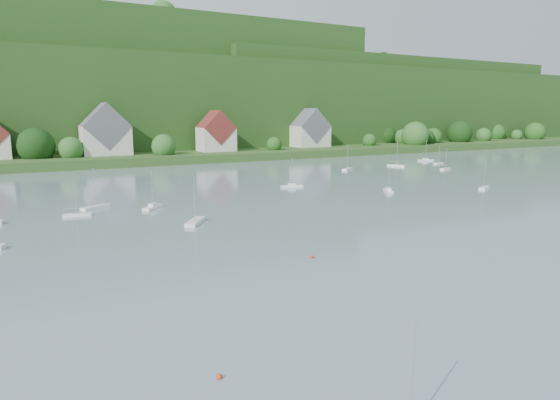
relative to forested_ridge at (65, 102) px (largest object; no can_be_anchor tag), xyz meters
name	(u,v)px	position (x,y,z in m)	size (l,w,h in m)	color
far_shore_strip	(87,157)	(-0.39, -68.57, -21.39)	(600.00, 60.00, 3.00)	#264B1C
forested_ridge	(65,102)	(0.00, 0.00, 0.00)	(620.00, 181.22, 69.89)	#153C13
village_building_2	(105,134)	(4.61, -80.57, -12.62)	(16.00, 11.44, 18.00)	beige
village_building_3	(216,134)	(44.61, -82.57, -13.46)	(13.00, 10.40, 15.50)	beige
village_building_4	(310,131)	(89.61, -78.57, -13.30)	(15.00, 10.40, 16.50)	beige
mooring_buoy_0	(219,378)	(-13.21, -231.12, -22.89)	(0.44, 0.44, 0.44)	red
mooring_buoy_3	(312,258)	(6.76, -210.98, -22.89)	(0.49, 0.49, 0.49)	red
far_sailboat_cluster	(193,190)	(10.57, -155.27, -22.52)	(196.89, 66.00, 8.71)	white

